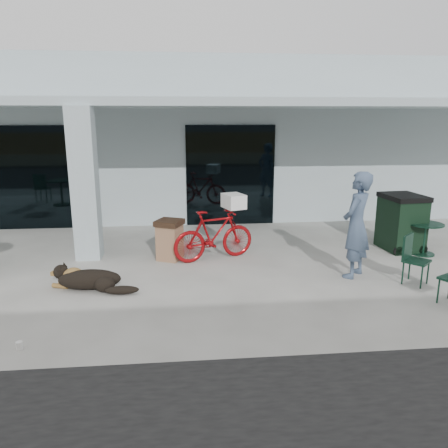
{
  "coord_description": "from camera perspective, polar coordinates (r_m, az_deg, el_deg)",
  "views": [
    {
      "loc": [
        0.48,
        -6.78,
        2.9
      ],
      "look_at": [
        1.23,
        0.93,
        1.0
      ],
      "focal_mm": 35.0,
      "sensor_mm": 36.0,
      "label": 1
    }
  ],
  "objects": [
    {
      "name": "person",
      "position": [
        8.32,
        16.9,
        -0.14
      ],
      "size": [
        0.83,
        0.85,
        1.97
      ],
      "primitive_type": "imported",
      "rotation": [
        0.0,
        0.0,
        3.97
      ],
      "color": "#435671",
      "rests_on": "ground"
    },
    {
      "name": "cafe_chair_far_a",
      "position": [
        8.45,
        23.87,
        -4.36
      ],
      "size": [
        0.59,
        0.59,
        0.88
      ],
      "primitive_type": null,
      "rotation": [
        0.0,
        0.0,
        0.74
      ],
      "color": "#123324",
      "rests_on": "ground"
    },
    {
      "name": "cup_near_dog",
      "position": [
        6.38,
        -25.16,
        -14.17
      ],
      "size": [
        0.1,
        0.1,
        0.11
      ],
      "primitive_type": "cylinder",
      "rotation": [
        0.0,
        0.0,
        -0.26
      ],
      "color": "white",
      "rests_on": "ground"
    },
    {
      "name": "building",
      "position": [
        15.3,
        -7.49,
        11.24
      ],
      "size": [
        22.0,
        7.0,
        4.5
      ],
      "primitive_type": "cube",
      "color": "#A1B1B6",
      "rests_on": "ground"
    },
    {
      "name": "storefront_glass_right",
      "position": [
        11.94,
        0.85,
        6.33
      ],
      "size": [
        2.4,
        0.06,
        2.7
      ],
      "primitive_type": "cube",
      "color": "black",
      "rests_on": "ground"
    },
    {
      "name": "storefront_glass_left",
      "position": [
        12.42,
        -22.85,
        5.54
      ],
      "size": [
        2.8,
        0.06,
        2.7
      ],
      "primitive_type": "cube",
      "color": "black",
      "rests_on": "ground"
    },
    {
      "name": "trash_receptacle",
      "position": [
        9.13,
        -7.1,
        -2.06
      ],
      "size": [
        0.66,
        0.66,
        0.85
      ],
      "primitive_type": null,
      "rotation": [
        0.0,
        0.0,
        -0.43
      ],
      "color": "#926A4C",
      "rests_on": "ground"
    },
    {
      "name": "ground",
      "position": [
        7.39,
        -8.93,
        -9.5
      ],
      "size": [
        80.0,
        80.0,
        0.0
      ],
      "primitive_type": "plane",
      "color": "#B7B5AD",
      "rests_on": "ground"
    },
    {
      "name": "cafe_table_far",
      "position": [
        10.36,
        24.69,
        -1.78
      ],
      "size": [
        0.97,
        0.97,
        0.69
      ],
      "primitive_type": null,
      "rotation": [
        0.0,
        0.0,
        0.41
      ],
      "color": "#123324",
      "rests_on": "ground"
    },
    {
      "name": "laundry_basket",
      "position": [
        9.06,
        1.27,
        3.01
      ],
      "size": [
        0.51,
        0.59,
        0.29
      ],
      "primitive_type": "cube",
      "rotation": [
        0.0,
        0.0,
        1.91
      ],
      "color": "white",
      "rests_on": "bicycle"
    },
    {
      "name": "overhang",
      "position": [
        10.4,
        -8.5,
        15.35
      ],
      "size": [
        22.0,
        2.8,
        0.18
      ],
      "primitive_type": "cube",
      "color": "#A1B1B6",
      "rests_on": "column"
    },
    {
      "name": "column",
      "position": [
        9.39,
        -17.72,
        4.93
      ],
      "size": [
        0.5,
        0.5,
        3.12
      ],
      "primitive_type": "cube",
      "color": "#A1B1B6",
      "rests_on": "ground"
    },
    {
      "name": "dog",
      "position": [
        7.91,
        -17.14,
        -6.79
      ],
      "size": [
        1.3,
        0.79,
        0.41
      ],
      "primitive_type": null,
      "rotation": [
        0.0,
        0.0,
        -0.33
      ],
      "color": "black",
      "rests_on": "ground"
    },
    {
      "name": "wheeled_bin",
      "position": [
        10.49,
        22.15,
        0.22
      ],
      "size": [
        0.86,
        1.04,
        1.25
      ],
      "primitive_type": null,
      "rotation": [
        0.0,
        0.0,
        0.09
      ],
      "color": "black",
      "rests_on": "ground"
    },
    {
      "name": "cup_on_table",
      "position": [
        10.44,
        24.96,
        0.6
      ],
      "size": [
        0.11,
        0.11,
        0.12
      ],
      "primitive_type": "cylinder",
      "rotation": [
        0.0,
        0.0,
        0.41
      ],
      "color": "white",
      "rests_on": "cafe_table_far"
    },
    {
      "name": "bicycle",
      "position": [
        9.02,
        -1.32,
        -1.45
      ],
      "size": [
        1.83,
        1.05,
        1.06
      ],
      "primitive_type": "imported",
      "rotation": [
        0.0,
        0.0,
        1.91
      ],
      "color": "maroon",
      "rests_on": "ground"
    }
  ]
}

